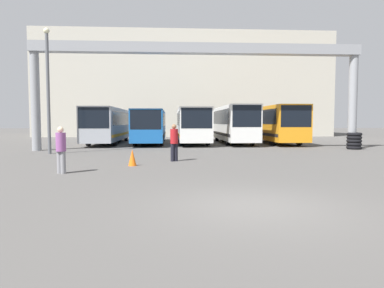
{
  "coord_description": "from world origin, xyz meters",
  "views": [
    {
      "loc": [
        -1.9,
        -7.71,
        1.96
      ],
      "look_at": [
        -0.36,
        17.88,
        0.3
      ],
      "focal_mm": 32.0,
      "sensor_mm": 36.0,
      "label": 1
    }
  ],
  "objects_px": {
    "bus_slot_3": "(233,122)",
    "lamp_post": "(48,86)",
    "bus_slot_0": "(109,124)",
    "bus_slot_1": "(151,125)",
    "bus_slot_4": "(276,122)",
    "traffic_cone": "(132,157)",
    "bus_slot_2": "(192,124)",
    "pedestrian_near_center": "(61,149)",
    "tire_stack": "(354,141)",
    "pedestrian_near_left": "(174,142)"
  },
  "relations": [
    {
      "from": "bus_slot_2",
      "to": "traffic_cone",
      "type": "bearing_deg",
      "value": -102.7
    },
    {
      "from": "bus_slot_0",
      "to": "bus_slot_1",
      "type": "relative_size",
      "value": 1.05
    },
    {
      "from": "bus_slot_3",
      "to": "lamp_post",
      "type": "height_order",
      "value": "lamp_post"
    },
    {
      "from": "bus_slot_3",
      "to": "pedestrian_near_left",
      "type": "bearing_deg",
      "value": -111.06
    },
    {
      "from": "tire_stack",
      "to": "bus_slot_0",
      "type": "bearing_deg",
      "value": 156.79
    },
    {
      "from": "pedestrian_near_center",
      "to": "tire_stack",
      "type": "bearing_deg",
      "value": 54.54
    },
    {
      "from": "tire_stack",
      "to": "pedestrian_near_left",
      "type": "bearing_deg",
      "value": -152.54
    },
    {
      "from": "bus_slot_2",
      "to": "bus_slot_3",
      "type": "relative_size",
      "value": 1.01
    },
    {
      "from": "bus_slot_2",
      "to": "pedestrian_near_left",
      "type": "distance_m",
      "value": 14.65
    },
    {
      "from": "bus_slot_1",
      "to": "lamp_post",
      "type": "distance_m",
      "value": 11.77
    },
    {
      "from": "bus_slot_2",
      "to": "tire_stack",
      "type": "relative_size",
      "value": 9.9
    },
    {
      "from": "bus_slot_2",
      "to": "tire_stack",
      "type": "distance_m",
      "value": 13.69
    },
    {
      "from": "bus_slot_3",
      "to": "tire_stack",
      "type": "distance_m",
      "value": 10.78
    },
    {
      "from": "bus_slot_0",
      "to": "bus_slot_3",
      "type": "relative_size",
      "value": 1.06
    },
    {
      "from": "pedestrian_near_left",
      "to": "lamp_post",
      "type": "relative_size",
      "value": 0.24
    },
    {
      "from": "bus_slot_3",
      "to": "pedestrian_near_left",
      "type": "distance_m",
      "value": 15.53
    },
    {
      "from": "bus_slot_0",
      "to": "bus_slot_4",
      "type": "xyz_separation_m",
      "value": [
        15.22,
        -1.06,
        0.1
      ]
    },
    {
      "from": "pedestrian_near_left",
      "to": "bus_slot_2",
      "type": "bearing_deg",
      "value": -119.12
    },
    {
      "from": "bus_slot_3",
      "to": "bus_slot_4",
      "type": "distance_m",
      "value": 3.87
    },
    {
      "from": "bus_slot_0",
      "to": "bus_slot_1",
      "type": "height_order",
      "value": "bus_slot_0"
    },
    {
      "from": "traffic_cone",
      "to": "bus_slot_3",
      "type": "bearing_deg",
      "value": 65.22
    },
    {
      "from": "bus_slot_4",
      "to": "tire_stack",
      "type": "distance_m",
      "value": 7.99
    },
    {
      "from": "bus_slot_4",
      "to": "pedestrian_near_center",
      "type": "xyz_separation_m",
      "value": [
        -13.7,
        -17.56,
        -0.97
      ]
    },
    {
      "from": "lamp_post",
      "to": "bus_slot_3",
      "type": "bearing_deg",
      "value": 37.24
    },
    {
      "from": "pedestrian_near_left",
      "to": "lamp_post",
      "type": "height_order",
      "value": "lamp_post"
    },
    {
      "from": "bus_slot_3",
      "to": "bus_slot_1",
      "type": "bearing_deg",
      "value": 179.69
    },
    {
      "from": "bus_slot_4",
      "to": "pedestrian_near_center",
      "type": "bearing_deg",
      "value": -127.96
    },
    {
      "from": "bus_slot_1",
      "to": "pedestrian_near_left",
      "type": "xyz_separation_m",
      "value": [
        2.04,
        -14.51,
        -0.73
      ]
    },
    {
      "from": "bus_slot_4",
      "to": "bus_slot_0",
      "type": "bearing_deg",
      "value": 176.04
    },
    {
      "from": "traffic_cone",
      "to": "bus_slot_1",
      "type": "bearing_deg",
      "value": 90.56
    },
    {
      "from": "bus_slot_3",
      "to": "traffic_cone",
      "type": "bearing_deg",
      "value": -114.78
    },
    {
      "from": "bus_slot_2",
      "to": "pedestrian_near_center",
      "type": "bearing_deg",
      "value": -108.38
    },
    {
      "from": "tire_stack",
      "to": "bus_slot_3",
      "type": "bearing_deg",
      "value": 133.75
    },
    {
      "from": "bus_slot_0",
      "to": "traffic_cone",
      "type": "relative_size",
      "value": 16.72
    },
    {
      "from": "pedestrian_near_left",
      "to": "bus_slot_1",
      "type": "bearing_deg",
      "value": -104.18
    },
    {
      "from": "bus_slot_1",
      "to": "pedestrian_near_center",
      "type": "height_order",
      "value": "bus_slot_1"
    },
    {
      "from": "bus_slot_0",
      "to": "bus_slot_3",
      "type": "height_order",
      "value": "bus_slot_3"
    },
    {
      "from": "pedestrian_near_center",
      "to": "tire_stack",
      "type": "relative_size",
      "value": 1.49
    },
    {
      "from": "bus_slot_1",
      "to": "pedestrian_near_left",
      "type": "relative_size",
      "value": 6.41
    },
    {
      "from": "bus_slot_1",
      "to": "bus_slot_2",
      "type": "height_order",
      "value": "bus_slot_2"
    },
    {
      "from": "traffic_cone",
      "to": "lamp_post",
      "type": "xyz_separation_m",
      "value": [
        -5.74,
        6.12,
        3.79
      ]
    },
    {
      "from": "bus_slot_3",
      "to": "lamp_post",
      "type": "xyz_separation_m",
      "value": [
        -13.19,
        -10.03,
        2.24
      ]
    },
    {
      "from": "pedestrian_near_left",
      "to": "tire_stack",
      "type": "bearing_deg",
      "value": -174.73
    },
    {
      "from": "bus_slot_2",
      "to": "lamp_post",
      "type": "height_order",
      "value": "lamp_post"
    },
    {
      "from": "bus_slot_4",
      "to": "traffic_cone",
      "type": "bearing_deg",
      "value": -126.12
    },
    {
      "from": "pedestrian_near_left",
      "to": "traffic_cone",
      "type": "height_order",
      "value": "pedestrian_near_left"
    },
    {
      "from": "pedestrian_near_left",
      "to": "lamp_post",
      "type": "bearing_deg",
      "value": -52.41
    },
    {
      "from": "tire_stack",
      "to": "lamp_post",
      "type": "xyz_separation_m",
      "value": [
        -20.59,
        -2.3,
        3.56
      ]
    },
    {
      "from": "pedestrian_near_center",
      "to": "lamp_post",
      "type": "bearing_deg",
      "value": 134.96
    },
    {
      "from": "traffic_cone",
      "to": "tire_stack",
      "type": "relative_size",
      "value": 0.62
    }
  ]
}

